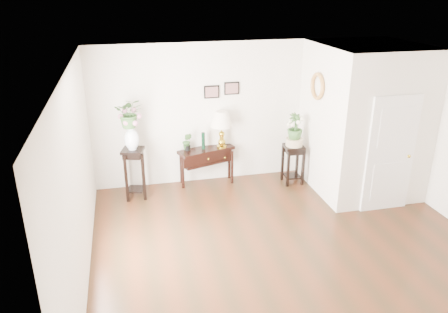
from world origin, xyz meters
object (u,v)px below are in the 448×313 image
object	(u,v)px
console_table	(207,166)
table_lamp	(222,131)
plant_stand_b	(293,164)
plant_stand_a	(135,173)

from	to	relation	value
console_table	table_lamp	world-z (taller)	table_lamp
plant_stand_b	console_table	bearing A→B (deg)	167.59
plant_stand_a	plant_stand_b	distance (m)	3.14
table_lamp	plant_stand_b	distance (m)	1.60
console_table	plant_stand_b	size ratio (longest dim) A/B	1.40
console_table	plant_stand_a	bearing A→B (deg)	174.18
console_table	table_lamp	size ratio (longest dim) A/B	1.49
console_table	plant_stand_a	size ratio (longest dim) A/B	1.15
plant_stand_b	table_lamp	bearing A→B (deg)	164.89
console_table	table_lamp	xyz separation A→B (m)	(0.32, 0.00, 0.72)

